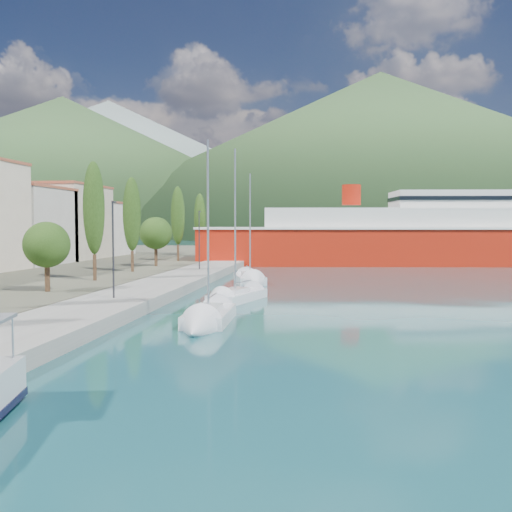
# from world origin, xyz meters

# --- Properties ---
(ground) EXTENTS (1400.00, 1400.00, 0.00)m
(ground) POSITION_xyz_m (0.00, 120.00, 0.00)
(ground) COLOR #1A5359
(quay) EXTENTS (5.00, 88.00, 0.80)m
(quay) POSITION_xyz_m (-9.00, 26.00, 0.40)
(quay) COLOR gray
(quay) RESTS_ON ground
(hills_far) EXTENTS (1480.00, 900.00, 180.00)m
(hills_far) POSITION_xyz_m (138.59, 618.73, 77.39)
(hills_far) COLOR gray
(hills_far) RESTS_ON ground
(hills_near) EXTENTS (1010.00, 520.00, 115.00)m
(hills_near) POSITION_xyz_m (98.04, 372.50, 49.18)
(hills_near) COLOR #36562C
(hills_near) RESTS_ON ground
(tree_row) EXTENTS (3.68, 65.45, 11.04)m
(tree_row) POSITION_xyz_m (-15.26, 32.05, 5.77)
(tree_row) COLOR #47301E
(tree_row) RESTS_ON land_strip
(lamp_posts) EXTENTS (0.15, 45.59, 6.06)m
(lamp_posts) POSITION_xyz_m (-9.00, 14.92, 4.08)
(lamp_posts) COLOR #2D2D33
(lamp_posts) RESTS_ON quay
(sailboat_near) EXTENTS (2.46, 7.59, 10.81)m
(sailboat_near) POSITION_xyz_m (-2.09, 8.77, 0.29)
(sailboat_near) COLOR silver
(sailboat_near) RESTS_ON ground
(sailboat_mid) EXTENTS (4.32, 8.24, 11.48)m
(sailboat_mid) POSITION_xyz_m (-2.61, 17.83, 0.28)
(sailboat_mid) COLOR silver
(sailboat_mid) RESTS_ON ground
(sailboat_far) EXTENTS (4.34, 7.86, 11.02)m
(sailboat_far) POSITION_xyz_m (-2.44, 30.45, 0.31)
(sailboat_far) COLOR silver
(sailboat_far) RESTS_ON ground
(ferry) EXTENTS (59.08, 18.50, 11.54)m
(ferry) POSITION_xyz_m (15.56, 60.78, 3.51)
(ferry) COLOR #B71D0B
(ferry) RESTS_ON ground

